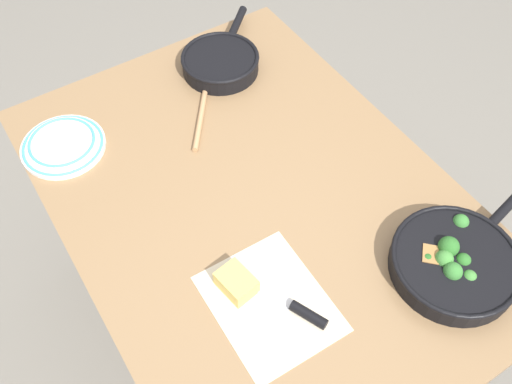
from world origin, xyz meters
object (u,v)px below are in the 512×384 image
object	(u,v)px
skillet_broccoli	(454,261)
grater_knife	(290,304)
cheese_block	(236,283)
skillet_eggs	(221,62)
dinner_plate_stack	(63,145)
wooden_spoon	(205,93)

from	to	relation	value
skillet_broccoli	grater_knife	distance (m)	0.38
cheese_block	skillet_eggs	bearing A→B (deg)	152.07
cheese_block	dinner_plate_stack	size ratio (longest dim) A/B	0.42
skillet_eggs	grater_knife	size ratio (longest dim) A/B	1.27
dinner_plate_stack	skillet_eggs	bearing A→B (deg)	94.81
skillet_eggs	cheese_block	world-z (taller)	skillet_eggs
skillet_broccoli	cheese_block	size ratio (longest dim) A/B	4.54
skillet_broccoli	dinner_plate_stack	size ratio (longest dim) A/B	1.91
dinner_plate_stack	grater_knife	bearing A→B (deg)	19.17
skillet_eggs	cheese_block	xyz separation A→B (m)	(0.64, -0.34, -0.01)
grater_knife	cheese_block	xyz separation A→B (m)	(-0.10, -0.07, 0.01)
skillet_broccoli	cheese_block	xyz separation A→B (m)	(-0.22, -0.43, -0.01)
cheese_block	grater_knife	bearing A→B (deg)	36.13
skillet_eggs	wooden_spoon	xyz separation A→B (m)	(0.07, -0.10, -0.02)
skillet_eggs	dinner_plate_stack	distance (m)	0.51
wooden_spoon	dinner_plate_stack	size ratio (longest dim) A/B	1.32
skillet_eggs	wooden_spoon	size ratio (longest dim) A/B	1.06
skillet_eggs	dinner_plate_stack	bearing A→B (deg)	142.06
wooden_spoon	dinner_plate_stack	distance (m)	0.41
wooden_spoon	grater_knife	world-z (taller)	grater_knife
skillet_eggs	grater_knife	bearing A→B (deg)	-152.55
dinner_plate_stack	wooden_spoon	bearing A→B (deg)	86.00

